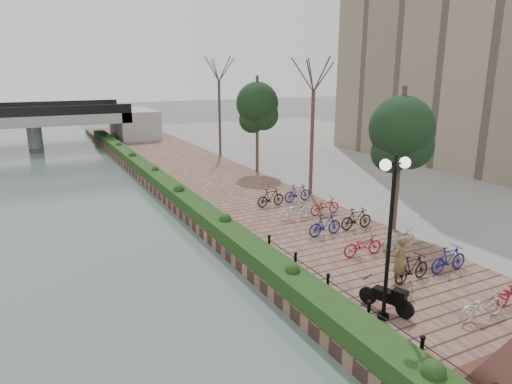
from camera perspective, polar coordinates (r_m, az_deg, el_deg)
promenade at (r=26.93m, az=-2.12°, el=-0.96°), size 8.00×75.00×0.50m
inland_pavement at (r=36.43m, az=21.39°, el=2.23°), size 24.00×75.00×0.50m
hedge at (r=27.92m, az=-10.65°, el=0.53°), size 1.10×56.00×0.60m
chain_fence at (r=13.34m, az=16.77°, el=-16.31°), size 0.10×14.10×0.70m
lamppost at (r=13.24m, az=16.66°, el=-1.41°), size 1.02×0.32×4.93m
motorcycle at (r=14.77m, az=15.96°, el=-12.46°), size 0.96×1.60×0.96m
pedestrian at (r=16.36m, az=17.49°, el=-8.20°), size 0.71×0.53×1.79m
bicycle_parking at (r=20.00m, az=13.12°, el=-4.90°), size 2.40×14.69×1.00m
street_trees at (r=24.19m, az=11.37°, el=5.27°), size 3.20×37.12×6.80m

